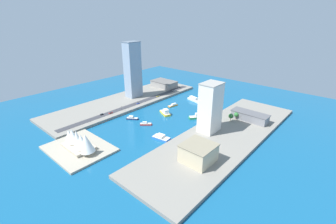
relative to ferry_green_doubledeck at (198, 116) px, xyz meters
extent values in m
plane|color=#145684|center=(31.89, 23.34, -2.44)|extent=(440.00, 440.00, 0.00)
cube|color=gray|center=(-48.81, 23.34, -0.84)|extent=(70.00, 240.00, 3.20)
cube|color=gray|center=(112.60, 23.34, -0.84)|extent=(70.00, 240.00, 3.20)
cube|color=#A89E89|center=(44.18, 136.69, -1.44)|extent=(62.85, 49.51, 2.00)
cube|color=#38383D|center=(90.42, 23.34, 0.84)|extent=(9.09, 228.00, 0.15)
cube|color=#2D8C4C|center=(0.41, 0.53, -1.18)|extent=(18.06, 20.58, 2.53)
cone|color=#2D8C4C|center=(7.25, 9.33, -1.18)|extent=(3.19, 3.19, 2.27)
cube|color=white|center=(-1.19, -1.53, 2.15)|extent=(9.96, 10.96, 4.13)
cube|color=beige|center=(0.41, 0.53, 0.14)|extent=(17.34, 19.76, 0.10)
cube|color=white|center=(7.59, -67.46, -1.86)|extent=(10.46, 4.89, 1.15)
cone|color=white|center=(2.34, -68.40, -1.86)|extent=(1.20, 1.20, 1.04)
cube|color=white|center=(8.26, -67.34, -0.89)|extent=(5.45, 2.83, 0.80)
cube|color=beige|center=(7.59, -67.46, -1.24)|extent=(10.04, 4.70, 0.10)
cylinder|color=silver|center=(7.10, -67.55, 4.67)|extent=(0.24, 0.24, 11.92)
cube|color=#1E284C|center=(59.10, 56.67, -1.51)|extent=(14.56, 11.47, 1.86)
cone|color=#1E284C|center=(52.57, 52.50, -1.51)|extent=(2.31, 2.31, 1.67)
cube|color=white|center=(60.45, 57.53, 0.64)|extent=(6.35, 5.82, 2.45)
cube|color=beige|center=(59.10, 56.67, -0.53)|extent=(13.98, 11.01, 0.10)
cube|color=silver|center=(38.48, -47.62, -1.17)|extent=(27.79, 12.90, 2.53)
cone|color=silver|center=(24.71, -44.29, -1.17)|extent=(2.75, 2.75, 2.28)
cube|color=white|center=(41.42, -48.34, 1.81)|extent=(14.95, 7.99, 3.44)
cube|color=beige|center=(38.48, -47.62, 0.14)|extent=(26.68, 12.38, 0.10)
cube|color=orange|center=(50.14, -10.62, -1.61)|extent=(6.78, 15.23, 1.66)
cone|color=orange|center=(51.36, -2.92, -1.61)|extent=(1.71, 1.71, 1.50)
cube|color=white|center=(49.86, -12.41, 0.12)|extent=(4.42, 8.31, 1.79)
cube|color=beige|center=(50.14, -10.62, -0.72)|extent=(6.51, 14.62, 0.10)
cube|color=blue|center=(-1.01, 68.55, -1.51)|extent=(19.65, 11.14, 1.85)
cone|color=blue|center=(-10.79, 67.35, -1.51)|extent=(1.86, 1.86, 1.67)
cube|color=white|center=(0.19, 68.69, 0.58)|extent=(8.94, 8.23, 2.33)
cube|color=beige|center=(-1.01, 68.55, -0.54)|extent=(18.86, 10.70, 0.10)
cube|color=yellow|center=(39.37, 17.68, -1.05)|extent=(20.70, 15.27, 2.78)
cone|color=yellow|center=(48.73, 13.24, -1.05)|extent=(3.33, 3.33, 2.50)
cube|color=white|center=(36.86, 18.87, 2.82)|extent=(9.28, 8.25, 4.96)
cube|color=beige|center=(39.37, 17.68, 0.39)|extent=(19.87, 14.65, 0.10)
cube|color=red|center=(34.80, 56.71, -1.45)|extent=(12.68, 11.88, 1.98)
cone|color=red|center=(29.45, 52.00, -1.45)|extent=(2.52, 2.52, 1.78)
cube|color=white|center=(35.75, 57.55, 0.58)|extent=(5.54, 5.32, 2.08)
cube|color=beige|center=(34.80, 56.71, -0.41)|extent=(12.17, 11.41, 0.10)
cube|color=#C6B793|center=(-55.34, 80.08, 8.46)|extent=(25.37, 25.22, 15.39)
cube|color=gray|center=(-55.34, 80.08, 16.56)|extent=(26.38, 26.23, 0.80)
cube|color=#8C9EB2|center=(117.40, 2.69, 41.10)|extent=(15.85, 22.15, 80.68)
cube|color=slate|center=(117.40, 2.69, 81.84)|extent=(16.48, 23.04, 0.80)
cube|color=silver|center=(-31.28, 24.81, 27.17)|extent=(17.28, 22.56, 52.82)
cube|color=#9D9992|center=(-31.28, 24.81, 53.98)|extent=(17.97, 23.46, 0.80)
cube|color=gray|center=(115.63, -63.94, 5.69)|extent=(40.76, 25.99, 9.86)
cube|color=slate|center=(115.63, -63.94, 11.02)|extent=(42.39, 27.03, 0.80)
cube|color=gray|center=(-53.43, -30.31, 5.31)|extent=(41.69, 15.54, 9.09)
cube|color=#59595C|center=(-53.43, -30.31, 10.25)|extent=(43.36, 16.16, 0.80)
cylinder|color=black|center=(88.99, -21.48, 1.23)|extent=(0.26, 0.64, 0.64)
cylinder|color=black|center=(87.44, -21.50, 1.23)|extent=(0.26, 0.64, 0.64)
cylinder|color=black|center=(88.96, -17.93, 1.23)|extent=(0.26, 0.64, 0.64)
cylinder|color=black|center=(87.42, -17.94, 1.23)|extent=(0.26, 0.64, 0.64)
cube|color=yellow|center=(88.20, -19.71, 1.53)|extent=(1.78, 5.10, 0.79)
cube|color=#262D38|center=(88.20, -19.46, 2.22)|extent=(1.56, 2.86, 0.61)
cylinder|color=black|center=(88.82, 65.93, 1.23)|extent=(0.26, 0.64, 0.64)
cylinder|color=black|center=(87.17, 65.96, 1.23)|extent=(0.26, 0.64, 0.64)
cylinder|color=black|center=(88.88, 69.54, 1.23)|extent=(0.26, 0.64, 0.64)
cylinder|color=black|center=(87.22, 69.56, 1.23)|extent=(0.26, 0.64, 0.64)
cube|color=red|center=(88.02, 67.75, 1.57)|extent=(1.93, 5.18, 0.88)
cube|color=#262D38|center=(88.02, 68.00, 2.27)|extent=(1.68, 2.91, 0.51)
cylinder|color=black|center=(91.69, 79.51, 1.23)|extent=(0.25, 0.64, 0.64)
cylinder|color=black|center=(93.49, 79.52, 1.23)|extent=(0.25, 0.64, 0.64)
cylinder|color=black|center=(91.71, 76.51, 1.23)|extent=(0.25, 0.64, 0.64)
cylinder|color=black|center=(93.50, 76.52, 1.23)|extent=(0.25, 0.64, 0.64)
cube|color=black|center=(92.60, 78.02, 1.54)|extent=(2.01, 4.29, 0.81)
cube|color=#262D38|center=(92.60, 77.80, 2.18)|extent=(1.76, 2.40, 0.48)
cylinder|color=black|center=(88.13, -59.02, 1.23)|extent=(0.25, 0.64, 0.64)
cylinder|color=black|center=(86.52, -59.01, 1.23)|extent=(0.25, 0.64, 0.64)
cylinder|color=black|center=(88.15, -55.61, 1.23)|extent=(0.25, 0.64, 0.64)
cylinder|color=black|center=(86.54, -55.61, 1.23)|extent=(0.25, 0.64, 0.64)
cube|color=white|center=(87.34, -57.31, 1.57)|extent=(1.84, 4.87, 0.87)
cube|color=#262D38|center=(87.34, -57.07, 2.24)|extent=(1.61, 2.73, 0.46)
cylinder|color=black|center=(87.93, 20.13, 1.23)|extent=(0.26, 0.64, 0.64)
cylinder|color=black|center=(86.39, 20.15, 1.23)|extent=(0.26, 0.64, 0.64)
cylinder|color=black|center=(87.96, 23.11, 1.23)|extent=(0.26, 0.64, 0.64)
cylinder|color=black|center=(86.42, 23.13, 1.23)|extent=(0.26, 0.64, 0.64)
cube|color=blue|center=(87.17, 21.63, 1.57)|extent=(1.78, 4.28, 0.87)
cube|color=#262D38|center=(87.18, 21.84, 2.28)|extent=(1.55, 2.40, 0.55)
cylinder|color=black|center=(84.81, 52.45, 3.51)|extent=(0.18, 0.18, 5.50)
cube|color=black|center=(84.81, 52.45, 6.76)|extent=(0.36, 0.36, 1.00)
sphere|color=red|center=(84.81, 52.45, 7.11)|extent=(0.24, 0.24, 0.24)
sphere|color=yellow|center=(84.81, 52.45, 6.76)|extent=(0.24, 0.24, 0.24)
sphere|color=green|center=(84.81, 52.45, 6.41)|extent=(0.24, 0.24, 0.24)
cube|color=#BCAD93|center=(44.18, 136.69, 1.06)|extent=(31.98, 20.44, 3.00)
cone|color=white|center=(27.43, 136.69, 11.27)|extent=(15.13, 13.16, 18.85)
cone|color=white|center=(36.51, 136.69, 9.36)|extent=(14.14, 11.94, 15.49)
cone|color=white|center=(44.18, 136.69, 10.18)|extent=(10.40, 8.84, 16.09)
cone|color=white|center=(52.70, 136.69, 9.34)|extent=(14.22, 12.02, 15.47)
cone|color=white|center=(60.30, 136.69, 7.64)|extent=(11.37, 9.62, 11.80)
cylinder|color=brown|center=(-40.43, -31.31, 2.12)|extent=(0.50, 0.50, 2.72)
sphere|color=#2D7233|center=(-40.43, -31.31, 6.24)|extent=(6.88, 6.88, 6.88)
cylinder|color=brown|center=(-40.33, -21.77, 2.71)|extent=(0.50, 0.50, 3.90)
sphere|color=#2D7233|center=(-40.33, -21.77, 6.83)|extent=(5.40, 5.40, 5.40)
cylinder|color=brown|center=(-38.04, -12.44, 2.99)|extent=(0.50, 0.50, 4.44)
sphere|color=#2D7233|center=(-38.04, -12.44, 7.54)|extent=(5.84, 5.84, 5.84)
camera|label=1|loc=(-148.80, 225.20, 119.35)|focal=25.02mm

